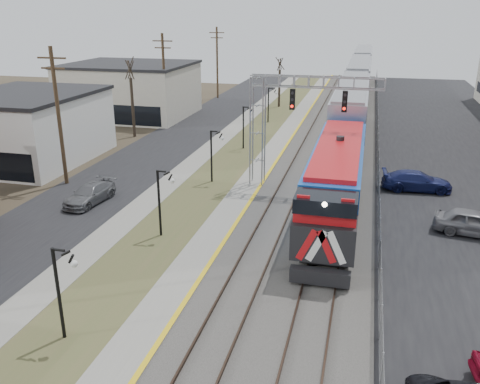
% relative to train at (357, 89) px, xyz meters
% --- Properties ---
extents(street_west, '(7.00, 120.00, 0.04)m').
position_rel_train_xyz_m(street_west, '(-17.00, -23.65, -2.90)').
color(street_west, black).
rests_on(street_west, ground).
extents(sidewalk, '(2.00, 120.00, 0.08)m').
position_rel_train_xyz_m(sidewalk, '(-12.50, -23.65, -2.88)').
color(sidewalk, gray).
rests_on(sidewalk, ground).
extents(grass_median, '(4.00, 120.00, 0.06)m').
position_rel_train_xyz_m(grass_median, '(-9.50, -23.65, -2.89)').
color(grass_median, '#49512B').
rests_on(grass_median, ground).
extents(platform, '(2.00, 120.00, 0.24)m').
position_rel_train_xyz_m(platform, '(-6.50, -23.65, -2.80)').
color(platform, gray).
rests_on(platform, ground).
extents(ballast_bed, '(8.00, 120.00, 0.20)m').
position_rel_train_xyz_m(ballast_bed, '(-1.50, -23.65, -2.82)').
color(ballast_bed, '#595651').
rests_on(ballast_bed, ground).
extents(parking_lot, '(16.00, 120.00, 0.04)m').
position_rel_train_xyz_m(parking_lot, '(10.50, -23.65, -2.90)').
color(parking_lot, black).
rests_on(parking_lot, ground).
extents(platform_edge, '(0.24, 120.00, 0.01)m').
position_rel_train_xyz_m(platform_edge, '(-5.62, -23.65, -2.67)').
color(platform_edge, gold).
rests_on(platform_edge, platform).
extents(track_near, '(1.58, 120.00, 0.15)m').
position_rel_train_xyz_m(track_near, '(-3.50, -23.65, -2.64)').
color(track_near, '#2D2119').
rests_on(track_near, ballast_bed).
extents(track_far, '(1.58, 120.00, 0.15)m').
position_rel_train_xyz_m(track_far, '(-0.00, -23.65, -2.64)').
color(track_far, '#2D2119').
rests_on(track_far, ballast_bed).
extents(train, '(3.00, 85.85, 5.33)m').
position_rel_train_xyz_m(train, '(0.00, 0.00, 0.00)').
color(train, '#144BA8').
rests_on(train, ground).
extents(signal_gantry, '(9.00, 1.07, 8.15)m').
position_rel_train_xyz_m(signal_gantry, '(-4.28, -30.65, 2.67)').
color(signal_gantry, gray).
rests_on(signal_gantry, ground).
extents(lampposts, '(0.14, 62.14, 4.00)m').
position_rel_train_xyz_m(lampposts, '(-9.50, -40.36, -0.92)').
color(lampposts, black).
rests_on(lampposts, ground).
extents(utility_poles, '(0.28, 80.28, 10.00)m').
position_rel_train_xyz_m(utility_poles, '(-20.00, -33.65, 2.08)').
color(utility_poles, '#4C3823').
rests_on(utility_poles, ground).
extents(fence, '(0.04, 120.00, 1.60)m').
position_rel_train_xyz_m(fence, '(2.70, -23.65, -2.12)').
color(fence, gray).
rests_on(fence, ground).
extents(bare_trees, '(12.30, 42.30, 5.95)m').
position_rel_train_xyz_m(bare_trees, '(-18.16, -19.73, -0.22)').
color(bare_trees, '#382D23').
rests_on(bare_trees, ground).
extents(car_lot_d, '(5.02, 2.36, 1.42)m').
position_rel_train_xyz_m(car_lot_d, '(5.38, -28.88, -2.21)').
color(car_lot_d, navy).
rests_on(car_lot_d, ground).
extents(car_lot_e, '(4.68, 2.56, 1.51)m').
position_rel_train_xyz_m(car_lot_e, '(8.02, -36.12, -2.16)').
color(car_lot_e, slate).
rests_on(car_lot_e, ground).
extents(car_street_b, '(2.26, 4.57, 1.28)m').
position_rel_train_xyz_m(car_street_b, '(-16.17, -36.90, -2.28)').
color(car_street_b, slate).
rests_on(car_street_b, ground).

